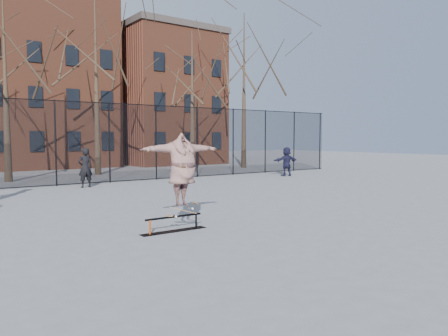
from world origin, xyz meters
TOP-DOWN VIEW (x-y plane):
  - ground at (0.00, 0.00)m, footprint 100.00×100.00m
  - skate_rail at (-1.95, 1.16)m, footprint 1.72×0.26m
  - skateboard at (-1.70, 1.16)m, footprint 0.76×0.18m
  - skater at (-1.70, 1.16)m, footprint 2.18×0.62m
  - bystander_black at (-0.51, 11.61)m, footprint 0.66×0.44m
  - bystander_navy at (11.00, 10.45)m, footprint 1.64×0.77m
  - fence at (-0.01, 13.00)m, footprint 34.03×0.07m
  - tree_row at (-0.25, 17.15)m, footprint 33.66×7.46m
  - rowhouses at (0.72, 26.00)m, footprint 29.00×7.00m

SIDE VIEW (x-z plane):
  - ground at x=0.00m, z-range 0.00..0.00m
  - skate_rail at x=-1.95m, z-range -0.04..0.34m
  - skateboard at x=-1.70m, z-range 0.38..0.47m
  - bystander_navy at x=11.00m, z-range 0.00..1.71m
  - bystander_black at x=-0.51m, z-range 0.00..1.79m
  - skater at x=-1.70m, z-range 0.47..2.24m
  - fence at x=-0.01m, z-range 0.05..4.05m
  - rowhouses at x=0.72m, z-range -0.44..12.56m
  - tree_row at x=-0.25m, z-range 2.02..12.69m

